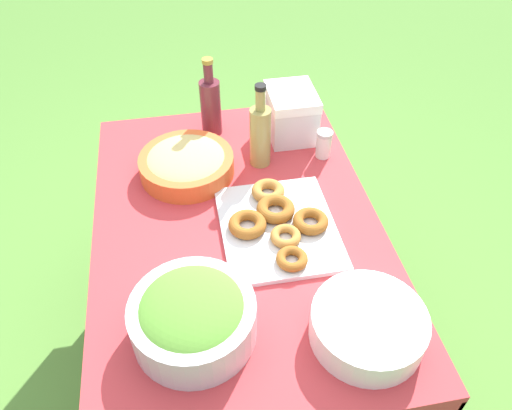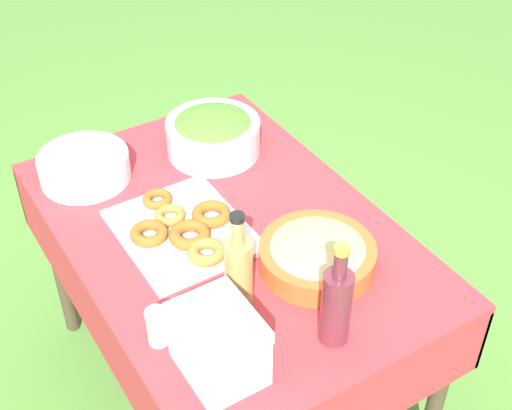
# 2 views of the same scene
# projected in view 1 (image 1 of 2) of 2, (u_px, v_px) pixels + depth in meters

# --- Properties ---
(ground_plane) EXTENTS (14.00, 14.00, 0.00)m
(ground_plane) POSITION_uv_depth(u_px,v_px,m) (242.00, 353.00, 2.02)
(ground_plane) COLOR #568C38
(picnic_table) EXTENTS (1.25, 0.86, 0.75)m
(picnic_table) POSITION_uv_depth(u_px,v_px,m) (238.00, 247.00, 1.57)
(picnic_table) COLOR #B73338
(picnic_table) RESTS_ON ground_plane
(salad_bowl) EXTENTS (0.30, 0.30, 0.13)m
(salad_bowl) POSITION_uv_depth(u_px,v_px,m) (193.00, 317.00, 1.18)
(salad_bowl) COLOR silver
(salad_bowl) RESTS_ON picnic_table
(pasta_bowl) EXTENTS (0.31, 0.31, 0.09)m
(pasta_bowl) POSITION_uv_depth(u_px,v_px,m) (187.00, 163.00, 1.65)
(pasta_bowl) COLOR #E05B28
(pasta_bowl) RESTS_ON picnic_table
(donut_platter) EXTENTS (0.42, 0.34, 0.05)m
(donut_platter) POSITION_uv_depth(u_px,v_px,m) (278.00, 223.00, 1.48)
(donut_platter) COLOR silver
(donut_platter) RESTS_ON picnic_table
(plate_stack) EXTENTS (0.28, 0.28, 0.08)m
(plate_stack) POSITION_uv_depth(u_px,v_px,m) (368.00, 326.00, 1.20)
(plate_stack) COLOR white
(plate_stack) RESTS_ON picnic_table
(olive_oil_bottle) EXTENTS (0.07, 0.07, 0.30)m
(olive_oil_bottle) POSITION_uv_depth(u_px,v_px,m) (260.00, 134.00, 1.64)
(olive_oil_bottle) COLOR #998E4C
(olive_oil_bottle) RESTS_ON picnic_table
(wine_bottle) EXTENTS (0.07, 0.07, 0.29)m
(wine_bottle) POSITION_uv_depth(u_px,v_px,m) (211.00, 105.00, 1.77)
(wine_bottle) COLOR maroon
(wine_bottle) RESTS_ON picnic_table
(cooler_box) EXTENTS (0.20, 0.16, 0.17)m
(cooler_box) POSITION_uv_depth(u_px,v_px,m) (291.00, 113.00, 1.78)
(cooler_box) COLOR silver
(cooler_box) RESTS_ON picnic_table
(salt_shaker) EXTENTS (0.05, 0.05, 0.10)m
(salt_shaker) POSITION_uv_depth(u_px,v_px,m) (324.00, 144.00, 1.71)
(salt_shaker) COLOR white
(salt_shaker) RESTS_ON picnic_table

